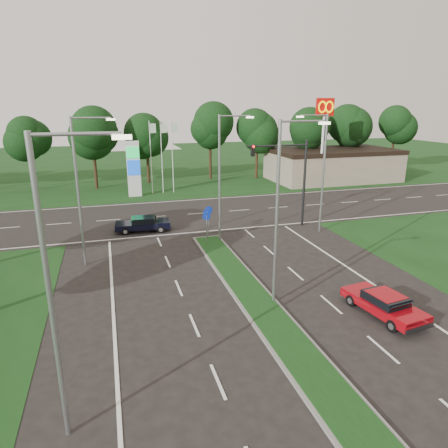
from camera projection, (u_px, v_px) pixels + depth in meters
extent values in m
plane|color=black|center=(318.00, 381.00, 14.44)|extent=(160.00, 160.00, 0.00)
cube|color=#123311|center=(150.00, 167.00, 65.02)|extent=(160.00, 50.00, 0.02)
cube|color=black|center=(188.00, 214.00, 36.51)|extent=(160.00, 12.00, 0.02)
cube|color=slate|center=(274.00, 324.00, 18.10)|extent=(2.00, 26.00, 0.12)
cube|color=gray|center=(332.00, 165.00, 52.91)|extent=(16.00, 9.00, 4.00)
cylinder|color=gray|center=(277.00, 217.00, 18.89)|extent=(0.16, 0.16, 9.00)
cylinder|color=gray|center=(303.00, 121.00, 17.93)|extent=(2.20, 0.10, 0.10)
cube|color=#FFF2CC|center=(325.00, 123.00, 18.26)|extent=(0.50, 0.22, 0.12)
cylinder|color=gray|center=(219.00, 181.00, 28.08)|extent=(0.16, 0.16, 9.00)
cylinder|color=gray|center=(235.00, 116.00, 27.13)|extent=(2.20, 0.10, 0.10)
cube|color=#FFF2CC|center=(250.00, 117.00, 27.45)|extent=(0.50, 0.22, 0.12)
cylinder|color=gray|center=(50.00, 300.00, 10.86)|extent=(0.16, 0.16, 9.00)
cylinder|color=gray|center=(76.00, 134.00, 9.90)|extent=(2.20, 0.10, 0.10)
cube|color=#FFF2CC|center=(122.00, 137.00, 10.23)|extent=(0.50, 0.22, 0.12)
cylinder|color=gray|center=(78.00, 194.00, 23.73)|extent=(0.16, 0.16, 9.00)
cylinder|color=gray|center=(91.00, 118.00, 22.77)|extent=(2.20, 0.10, 0.10)
cube|color=#FFF2CC|center=(111.00, 119.00, 23.10)|extent=(0.50, 0.22, 0.12)
cylinder|color=gray|center=(323.00, 175.00, 30.30)|extent=(0.16, 0.16, 9.00)
cylinder|color=gray|center=(314.00, 115.00, 28.75)|extent=(2.20, 0.10, 0.10)
cube|color=#FFF2CC|center=(300.00, 117.00, 28.48)|extent=(0.50, 0.22, 0.12)
cylinder|color=black|center=(304.00, 184.00, 32.29)|extent=(0.20, 0.20, 7.00)
cylinder|color=black|center=(277.00, 146.00, 30.73)|extent=(5.00, 0.14, 0.14)
cube|color=black|center=(253.00, 150.00, 30.27)|extent=(0.28, 0.28, 0.90)
sphere|color=#FF190C|center=(254.00, 147.00, 30.02)|extent=(0.20, 0.20, 0.20)
cylinder|color=gray|center=(207.00, 230.00, 28.30)|extent=(0.06, 0.06, 2.20)
cylinder|color=#0C26A5|center=(206.00, 216.00, 28.01)|extent=(0.56, 0.04, 0.56)
cylinder|color=gray|center=(207.00, 226.00, 29.30)|extent=(0.06, 0.06, 2.20)
cylinder|color=#0C26A5|center=(207.00, 213.00, 29.01)|extent=(0.56, 0.04, 0.56)
cylinder|color=gray|center=(209.00, 223.00, 30.02)|extent=(0.06, 0.06, 2.20)
cylinder|color=#0C26A5|center=(209.00, 210.00, 29.74)|extent=(0.56, 0.04, 0.56)
cube|color=silver|center=(134.00, 169.00, 42.85)|extent=(1.40, 0.30, 6.00)
cube|color=#0CA53F|center=(133.00, 153.00, 42.17)|extent=(1.30, 0.08, 1.20)
cube|color=#0C3FBF|center=(134.00, 168.00, 42.63)|extent=(1.30, 0.08, 1.60)
cylinder|color=silver|center=(151.00, 158.00, 44.02)|extent=(0.08, 0.08, 8.00)
cube|color=#B2D8B2|center=(153.00, 128.00, 43.20)|extent=(0.70, 0.02, 1.00)
cylinder|color=silver|center=(162.00, 158.00, 44.35)|extent=(0.08, 0.08, 8.00)
cube|color=#B2D8B2|center=(164.00, 128.00, 43.53)|extent=(0.70, 0.02, 1.00)
cylinder|color=silver|center=(172.00, 157.00, 44.67)|extent=(0.08, 0.08, 8.00)
cube|color=#B2D8B2|center=(175.00, 128.00, 43.85)|extent=(0.70, 0.02, 1.00)
cylinder|color=silver|center=(322.00, 146.00, 47.30)|extent=(0.30, 0.30, 10.00)
cube|color=#BF0C07|center=(325.00, 107.00, 46.04)|extent=(2.20, 0.35, 2.00)
torus|color=#FFC600|center=(322.00, 107.00, 45.72)|extent=(1.06, 0.16, 1.06)
torus|color=#FFC600|center=(329.00, 107.00, 45.96)|extent=(1.06, 0.16, 1.06)
cylinder|color=black|center=(162.00, 166.00, 50.59)|extent=(0.36, 0.36, 4.40)
sphere|color=black|center=(161.00, 131.00, 49.37)|extent=(6.00, 6.00, 6.00)
sphere|color=black|center=(163.00, 123.00, 48.98)|extent=(4.80, 4.80, 4.80)
cube|color=#9A0811|center=(383.00, 305.00, 18.87)|extent=(2.23, 4.29, 0.42)
cube|color=black|center=(386.00, 298.00, 18.69)|extent=(1.66, 1.98, 0.39)
cube|color=#9A0811|center=(386.00, 294.00, 18.63)|extent=(1.53, 1.65, 0.04)
cylinder|color=black|center=(351.00, 301.00, 19.78)|extent=(0.26, 0.60, 0.58)
cylinder|color=black|center=(374.00, 295.00, 20.38)|extent=(0.26, 0.60, 0.58)
cylinder|color=black|center=(392.00, 326.00, 17.50)|extent=(0.26, 0.60, 0.58)
cylinder|color=black|center=(417.00, 319.00, 18.09)|extent=(0.26, 0.60, 0.58)
cube|color=black|center=(143.00, 225.00, 31.50)|extent=(4.32, 2.05, 0.43)
cube|color=black|center=(144.00, 220.00, 31.40)|extent=(1.96, 1.61, 0.40)
cube|color=black|center=(143.00, 217.00, 31.34)|extent=(1.62, 1.49, 0.04)
cylinder|color=black|center=(125.00, 232.00, 30.57)|extent=(0.61, 0.24, 0.59)
cylinder|color=black|center=(126.00, 226.00, 32.03)|extent=(0.61, 0.24, 0.59)
cylinder|color=black|center=(161.00, 229.00, 31.09)|extent=(0.61, 0.24, 0.59)
cylinder|color=black|center=(160.00, 224.00, 32.56)|extent=(0.61, 0.24, 0.59)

